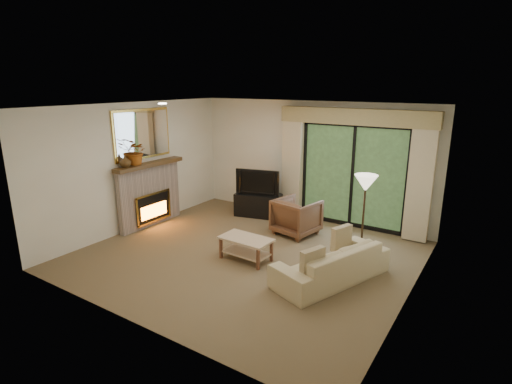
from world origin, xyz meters
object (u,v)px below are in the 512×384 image
Objects in this scene: media_console at (259,205)px; coffee_table at (246,249)px; sofa at (331,263)px; armchair at (296,216)px.

coffee_table is at bearing -76.53° from media_console.
sofa is 1.52m from coffee_table.
armchair is 1.98m from sofa.
coffee_table is at bearing -64.76° from sofa.
coffee_table is (-1.52, -0.13, -0.08)m from sofa.
sofa is 2.16× the size of coffee_table.
media_console is at bearing -106.77° from sofa.
armchair is (1.25, -0.54, 0.10)m from media_console.
sofa reaches higher than coffee_table.
media_console is at bearing -12.32° from armchair.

